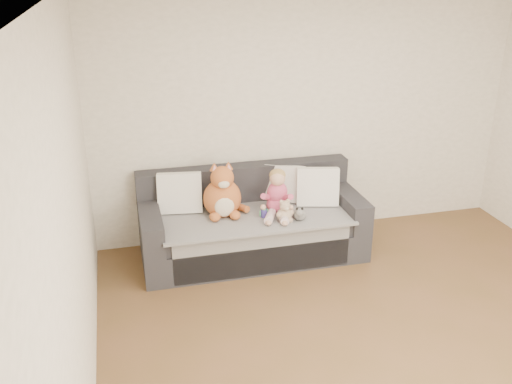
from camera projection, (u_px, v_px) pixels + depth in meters
room_shell at (403, 186)px, 4.05m from camera, size 5.00×5.00×5.00m
sofa at (251, 225)px, 5.74m from camera, size 2.20×0.94×0.85m
cushion_left at (180, 193)px, 5.59m from camera, size 0.45×0.25×0.41m
cushion_right_back at (284, 183)px, 5.86m from camera, size 0.44×0.36×0.39m
cushion_right_front at (318, 187)px, 5.75m from camera, size 0.46×0.29×0.40m
toddler at (277, 195)px, 5.55m from camera, size 0.32×0.47×0.46m
plush_cat at (223, 195)px, 5.51m from camera, size 0.45×0.38×0.57m
teddy_bear at (285, 213)px, 5.40m from camera, size 0.18×0.14×0.23m
plush_cow at (299, 214)px, 5.45m from camera, size 0.12×0.19×0.15m
sippy_cup at (264, 212)px, 5.51m from camera, size 0.10×0.08×0.11m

